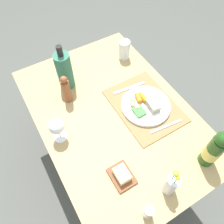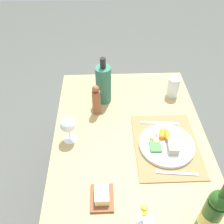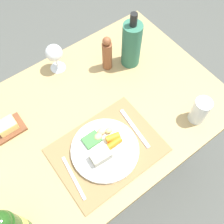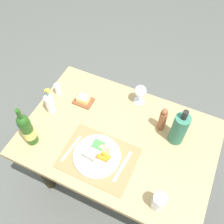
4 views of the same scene
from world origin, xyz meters
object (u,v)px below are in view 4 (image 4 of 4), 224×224
object	(u,v)px
pepper_mill	(163,119)
dining_table	(118,146)
butter_dish	(83,100)
wine_bottle	(27,130)
water_tumbler	(159,202)
knife	(123,166)
fork	(71,148)
flower_vase	(50,103)
cooler_bottle	(179,129)
salt_shaker	(58,89)
wine_glass	(140,92)
dinner_plate	(97,155)

from	to	relation	value
pepper_mill	dining_table	bearing A→B (deg)	-140.52
pepper_mill	butter_dish	xyz separation A→B (m)	(-0.54, -0.02, -0.07)
wine_bottle	water_tumbler	size ratio (longest dim) A/B	2.50
knife	fork	bearing A→B (deg)	-170.63
fork	pepper_mill	xyz separation A→B (m)	(0.44, 0.37, 0.08)
fork	flower_vase	bearing A→B (deg)	149.07
knife	cooler_bottle	size ratio (longest dim) A/B	0.72
wine_bottle	flower_vase	bearing A→B (deg)	93.70
dining_table	cooler_bottle	size ratio (longest dim) A/B	4.07
dining_table	cooler_bottle	bearing A→B (deg)	22.44
fork	salt_shaker	xyz separation A→B (m)	(-0.30, 0.34, 0.03)
pepper_mill	salt_shaker	distance (m)	0.74
butter_dish	water_tumbler	world-z (taller)	water_tumbler
salt_shaker	cooler_bottle	bearing A→B (deg)	-0.77
water_tumbler	butter_dish	bearing A→B (deg)	146.98
fork	cooler_bottle	xyz separation A→B (m)	(0.55, 0.33, 0.11)
fork	wine_glass	size ratio (longest dim) A/B	1.30
pepper_mill	wine_bottle	size ratio (longest dim) A/B	0.60
fork	water_tumbler	xyz separation A→B (m)	(0.58, -0.10, 0.05)
dinner_plate	cooler_bottle	world-z (taller)	cooler_bottle
pepper_mill	wine_bottle	xyz separation A→B (m)	(-0.68, -0.42, 0.04)
salt_shaker	knife	bearing A→B (deg)	-26.84
dining_table	salt_shaker	xyz separation A→B (m)	(-0.52, 0.14, 0.16)
pepper_mill	wine_glass	bearing A→B (deg)	145.23
cooler_bottle	knife	bearing A→B (deg)	-125.91
fork	wine_bottle	bearing A→B (deg)	-162.19
dinner_plate	dining_table	bearing A→B (deg)	71.36
knife	flower_vase	distance (m)	0.62
flower_vase	wine_glass	xyz separation A→B (m)	(0.50, 0.31, 0.03)
pepper_mill	dinner_plate	bearing A→B (deg)	-127.84
dinner_plate	knife	world-z (taller)	dinner_plate
water_tumbler	dining_table	bearing A→B (deg)	140.39
knife	butter_dish	xyz separation A→B (m)	(-0.43, 0.32, 0.01)
dining_table	water_tumbler	distance (m)	0.49
pepper_mill	flower_vase	world-z (taller)	flower_vase
dinner_plate	knife	bearing A→B (deg)	1.16
fork	wine_glass	bearing A→B (deg)	71.64
knife	butter_dish	bearing A→B (deg)	148.34
cooler_bottle	dinner_plate	bearing A→B (deg)	-141.08
knife	wine_bottle	world-z (taller)	wine_bottle
dinner_plate	cooler_bottle	size ratio (longest dim) A/B	0.95
knife	wine_bottle	xyz separation A→B (m)	(-0.57, -0.07, 0.12)
knife	salt_shaker	world-z (taller)	salt_shaker
fork	cooler_bottle	world-z (taller)	cooler_bottle
dining_table	pepper_mill	bearing A→B (deg)	39.48
wine_glass	water_tumbler	distance (m)	0.70
dinner_plate	flower_vase	world-z (taller)	flower_vase
dinner_plate	water_tumbler	distance (m)	0.43
dining_table	cooler_bottle	world-z (taller)	cooler_bottle
dinner_plate	wine_bottle	xyz separation A→B (m)	(-0.41, -0.07, 0.11)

